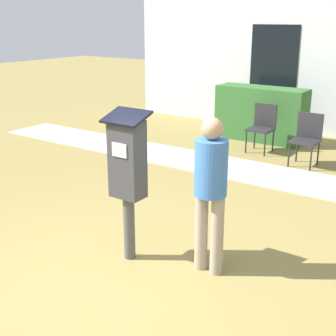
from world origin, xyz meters
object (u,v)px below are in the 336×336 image
object	(u,v)px
person_standing	(211,184)
outdoor_chair_middle	(307,135)
parking_meter	(127,167)
outdoor_chair_left	(263,124)

from	to	relation	value
person_standing	outdoor_chair_middle	world-z (taller)	person_standing
parking_meter	outdoor_chair_middle	world-z (taller)	parking_meter
outdoor_chair_left	outdoor_chair_middle	xyz separation A→B (m)	(0.98, -0.37, 0.00)
outdoor_chair_left	outdoor_chair_middle	bearing A→B (deg)	-10.92
parking_meter	outdoor_chair_middle	distance (m)	4.35
outdoor_chair_middle	parking_meter	bearing A→B (deg)	-93.86
parking_meter	person_standing	bearing A→B (deg)	16.81
parking_meter	person_standing	distance (m)	0.86
parking_meter	outdoor_chair_left	distance (m)	4.73
parking_meter	outdoor_chair_left	bearing A→B (deg)	96.98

